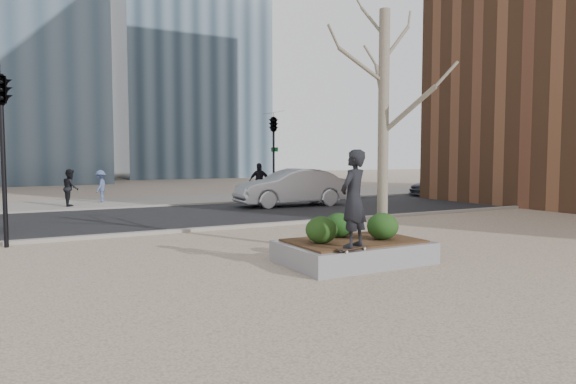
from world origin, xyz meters
TOP-DOWN VIEW (x-y plane):
  - ground at (0.00, 0.00)m, footprint 120.00×120.00m
  - street at (0.00, 10.00)m, footprint 60.00×8.00m
  - far_sidewalk at (0.00, 17.00)m, footprint 60.00×6.00m
  - planter at (1.00, 0.00)m, footprint 3.00×2.00m
  - planter_mulch at (1.00, 0.00)m, footprint 2.70×1.70m
  - sycamore_tree at (2.00, 0.30)m, footprint 2.80×2.80m
  - shrub_left at (0.16, -0.06)m, footprint 0.65×0.65m
  - shrub_middle at (0.92, 0.43)m, footprint 0.63×0.63m
  - shrub_right at (1.56, -0.26)m, footprint 0.67×0.67m
  - skateboard at (0.35, -0.88)m, footprint 0.81×0.38m
  - skateboarder at (0.35, -0.88)m, footprint 0.81×0.70m
  - car_silver at (5.78, 11.41)m, footprint 5.19×2.14m
  - car_third at (16.34, 12.55)m, footprint 4.39×2.42m
  - pedestrian_a at (-3.00, 16.01)m, footprint 0.67×0.84m
  - pedestrian_b at (-1.52, 17.44)m, footprint 0.93×1.16m
  - pedestrian_c at (5.85, 14.91)m, footprint 1.18×0.68m
  - traffic_light_near at (-5.50, 5.60)m, footprint 0.60×2.48m
  - traffic_light_far at (6.50, 14.60)m, footprint 0.60×2.48m

SIDE VIEW (x-z plane):
  - ground at x=0.00m, z-range 0.00..0.00m
  - street at x=0.00m, z-range 0.00..0.02m
  - far_sidewalk at x=0.00m, z-range 0.00..0.02m
  - planter at x=1.00m, z-range 0.00..0.45m
  - planter_mulch at x=1.00m, z-range 0.45..0.49m
  - skateboard at x=0.35m, z-range 0.45..0.53m
  - car_third at x=16.34m, z-range 0.02..1.22m
  - shrub_middle at x=0.92m, z-range 0.49..1.02m
  - shrub_left at x=0.16m, z-range 0.49..1.04m
  - shrub_right at x=1.56m, z-range 0.49..1.06m
  - pedestrian_b at x=-1.52m, z-range 0.02..1.58m
  - pedestrian_a at x=-3.00m, z-range 0.02..1.68m
  - car_silver at x=5.78m, z-range 0.02..1.69m
  - pedestrian_c at x=5.85m, z-range 0.02..1.91m
  - skateboarder at x=0.35m, z-range 0.52..2.39m
  - traffic_light_near at x=-5.50m, z-range 0.00..4.50m
  - traffic_light_far at x=6.50m, z-range 0.00..4.50m
  - sycamore_tree at x=2.00m, z-range 0.49..7.09m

